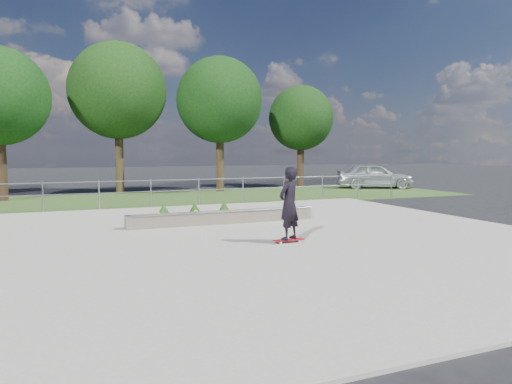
{
  "coord_description": "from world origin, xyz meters",
  "views": [
    {
      "loc": [
        -4.94,
        -11.24,
        2.32
      ],
      "look_at": [
        0.2,
        1.5,
        1.1
      ],
      "focal_mm": 32.0,
      "sensor_mm": 36.0,
      "label": 1
    }
  ],
  "objects_px": {
    "grind_ledge": "(224,217)",
    "planter_bed": "(196,217)",
    "parked_car": "(374,176)",
    "skateboarder": "(289,204)"
  },
  "relations": [
    {
      "from": "grind_ledge",
      "to": "planter_bed",
      "type": "relative_size",
      "value": 2.0
    },
    {
      "from": "grind_ledge",
      "to": "parked_car",
      "type": "height_order",
      "value": "parked_car"
    },
    {
      "from": "grind_ledge",
      "to": "planter_bed",
      "type": "bearing_deg",
      "value": 143.03
    },
    {
      "from": "planter_bed",
      "to": "parked_car",
      "type": "height_order",
      "value": "parked_car"
    },
    {
      "from": "grind_ledge",
      "to": "parked_car",
      "type": "bearing_deg",
      "value": 37.61
    },
    {
      "from": "grind_ledge",
      "to": "planter_bed",
      "type": "distance_m",
      "value": 0.92
    },
    {
      "from": "parked_car",
      "to": "planter_bed",
      "type": "bearing_deg",
      "value": 149.63
    },
    {
      "from": "skateboarder",
      "to": "grind_ledge",
      "type": "bearing_deg",
      "value": 99.33
    },
    {
      "from": "grind_ledge",
      "to": "skateboarder",
      "type": "relative_size",
      "value": 3.17
    },
    {
      "from": "planter_bed",
      "to": "parked_car",
      "type": "relative_size",
      "value": 0.64
    }
  ]
}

